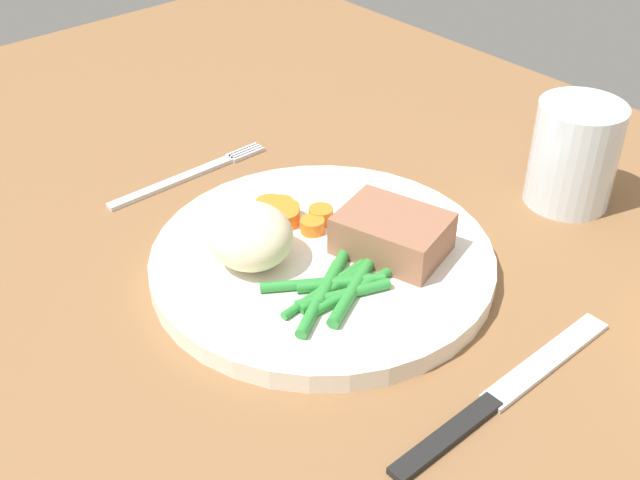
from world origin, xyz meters
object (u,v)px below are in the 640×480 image
fork (188,176)px  meat_portion (392,234)px  dinner_plate (320,259)px  water_glass (573,162)px  knife (502,395)px

fork → meat_portion: bearing=10.4°
dinner_plate → meat_portion: bearing=49.4°
meat_portion → water_glass: size_ratio=0.87×
knife → fork: bearing=178.7°
dinner_plate → fork: dinner_plate is taller
dinner_plate → knife: size_ratio=1.28×
fork → knife: bearing=-1.2°
meat_portion → knife: size_ratio=0.39×
dinner_plate → knife: (17.84, -0.29, -0.60)cm
meat_portion → water_glass: (3.27, 18.34, 0.70)cm
knife → water_glass: (-11.02, 22.76, 3.66)cm
fork → knife: 35.89cm
knife → water_glass: bearing=114.6°
meat_portion → fork: (-21.60, -4.40, -2.96)cm
fork → knife: (35.89, -0.03, -0.00)cm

